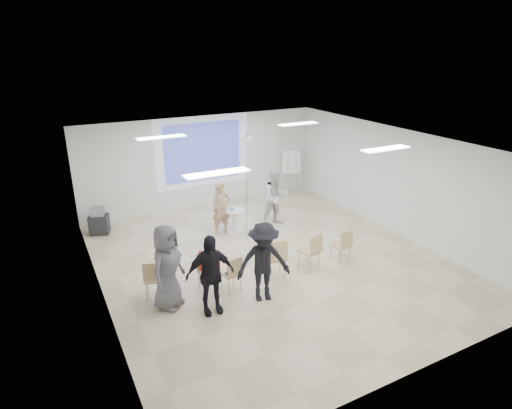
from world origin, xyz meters
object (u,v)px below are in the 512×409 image
chair_far_left (154,277)px  audience_mid (263,257)px  chair_center (276,255)px  av_cart (99,222)px  flipchart_easel (291,162)px  chair_left_mid (206,266)px  audience_outer (167,262)px  player_left (221,205)px  audience_left (210,269)px  chair_right_far (343,243)px  chair_right_inner (312,249)px  laptop (230,271)px  chair_left_inner (232,271)px  player_right (276,194)px  pedestal_table (235,220)px

chair_far_left → audience_mid: size_ratio=0.45×
chair_center → av_cart: size_ratio=1.23×
chair_far_left → flipchart_easel: size_ratio=0.52×
chair_left_mid → flipchart_easel: bearing=64.6°
audience_outer → player_left: bearing=8.5°
audience_left → chair_center: bearing=21.6°
chair_right_far → av_cart: size_ratio=1.09×
flipchart_easel → chair_right_inner: bearing=-93.6°
audience_outer → flipchart_easel: (5.89, 4.66, 0.25)m
chair_center → chair_right_inner: bearing=8.9°
audience_left → chair_right_inner: bearing=14.7°
chair_left_mid → laptop: size_ratio=2.85×
chair_left_inner → audience_outer: size_ratio=0.41×
player_left → audience_left: (-1.73, -3.43, 0.10)m
player_right → chair_right_inner: size_ratio=2.07×
laptop → chair_center: bearing=170.4°
av_cart → flipchart_easel: bearing=21.7°
flipchart_easel → audience_outer: bearing=-118.4°
chair_center → av_cart: chair_center is taller
chair_right_inner → flipchart_easel: bearing=47.0°
pedestal_table → audience_left: audience_left is taller
chair_far_left → chair_right_inner: chair_right_inner is taller
chair_center → chair_right_far: (1.84, -0.11, -0.07)m
pedestal_table → chair_right_inner: chair_right_inner is taller
audience_mid → laptop: bearing=138.4°
player_left → chair_center: 2.89m
chair_right_far → chair_left_mid: bearing=165.3°
chair_left_mid → flipchart_easel: size_ratio=0.51×
chair_right_far → audience_outer: bearing=171.4°
pedestal_table → audience_mid: (-0.92, -3.39, 0.59)m
chair_left_inner → audience_left: size_ratio=0.43×
laptop → audience_left: bearing=31.6°
chair_center → audience_mid: (-0.69, -0.64, 0.42)m
chair_far_left → laptop: bearing=3.3°
av_cart → player_right: bearing=-0.4°
audience_outer → audience_left: bearing=-81.8°
chair_right_far → chair_left_inner: bearing=172.5°
chair_right_far → flipchart_easel: bearing=65.9°
chair_far_left → audience_left: audience_left is taller
player_left → chair_right_far: size_ratio=2.03×
chair_center → chair_far_left: bearing=-176.1°
player_right → chair_right_far: player_right is taller
chair_left_mid → audience_left: (-0.27, -0.93, 0.46)m
chair_center → chair_left_mid: bearing=179.8°
pedestal_table → av_cart: av_cart is taller
chair_far_left → player_right: bearing=45.9°
pedestal_table → chair_left_mid: bearing=-127.3°
player_left → player_right: player_right is taller
player_right → chair_right_far: 2.88m
chair_left_mid → player_left: bearing=83.1°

